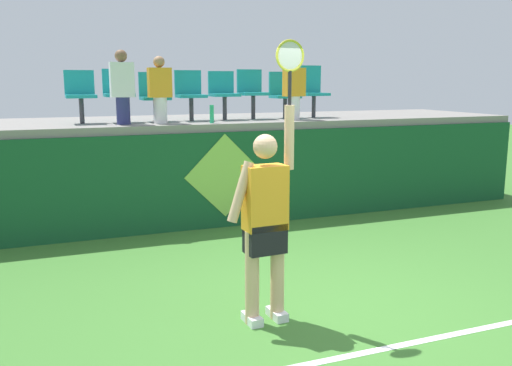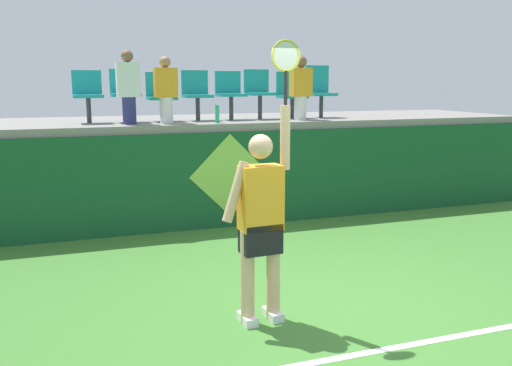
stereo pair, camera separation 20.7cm
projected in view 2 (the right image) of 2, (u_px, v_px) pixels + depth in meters
ground_plane at (334, 315)px, 5.31m from camera, size 40.00×40.00×0.00m
court_back_wall at (228, 179)px, 8.47m from camera, size 11.18×0.20×1.46m
spectator_platform at (207, 122)px, 9.45m from camera, size 11.18×2.52×0.12m
court_baseline_stripe at (377, 351)px, 4.59m from camera, size 10.06×0.08×0.01m
tennis_player at (261, 218)px, 5.00m from camera, size 0.75×0.28×2.57m
water_bottle at (217, 114)px, 8.42m from camera, size 0.07×0.07×0.28m
stadium_chair_0 at (88, 93)px, 8.39m from camera, size 0.44×0.42×0.80m
stadium_chair_1 at (125, 91)px, 8.57m from camera, size 0.44×0.42×0.82m
stadium_chair_2 at (161, 94)px, 8.76m from camera, size 0.44×0.42×0.77m
stadium_chair_3 at (196, 92)px, 8.95m from camera, size 0.44×0.42×0.81m
stadium_chair_4 at (230, 92)px, 9.13m from camera, size 0.44×0.42×0.80m
stadium_chair_5 at (259, 90)px, 9.29m from camera, size 0.44×0.42×0.83m
stadium_chair_6 at (291, 93)px, 9.50m from camera, size 0.44×0.42×0.79m
stadium_chair_7 at (319, 89)px, 9.67m from camera, size 0.44×0.42×0.90m
spectator_0 at (166, 89)px, 8.34m from camera, size 0.34×0.20×1.00m
spectator_1 at (128, 86)px, 8.14m from camera, size 0.34×0.20×1.08m
spectator_2 at (301, 87)px, 9.08m from camera, size 0.34×0.20×1.04m
wall_signage_mount at (231, 226)px, 8.51m from camera, size 1.27×0.01×1.44m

